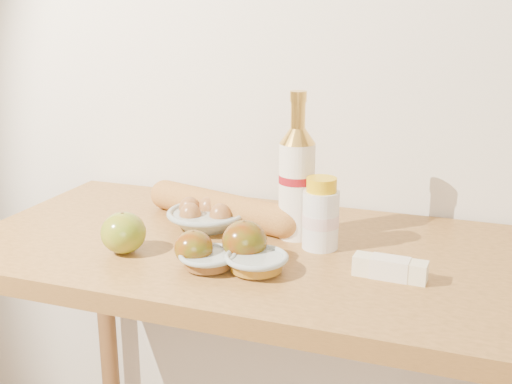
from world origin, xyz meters
TOP-DOWN VIEW (x-y plane):
  - back_wall at (0.00, 1.51)m, footprint 3.50×0.02m
  - table at (0.00, 1.18)m, footprint 1.20×0.60m
  - bourbon_bottle at (0.05, 1.25)m, footprint 0.08×0.08m
  - cream_bottle at (0.11, 1.21)m, footprint 0.09×0.09m
  - egg_bowl at (-0.15, 1.24)m, footprint 0.21×0.21m
  - baguette at (-0.13, 1.28)m, footprint 0.41×0.18m
  - apple_yellowgreen at (-0.24, 1.05)m, footprint 0.10×0.10m
  - apple_redgreen_front at (-0.08, 1.04)m, footprint 0.09×0.09m
  - apple_redgreen_right at (-0.00, 1.09)m, footprint 0.10×0.10m
  - sugar_bowl at (-0.05, 1.04)m, footprint 0.12×0.12m
  - syrup_bowl at (0.04, 1.05)m, footprint 0.15×0.15m
  - butter_stick at (0.27, 1.11)m, footprint 0.13×0.04m

SIDE VIEW (x-z plane):
  - table at x=0.00m, z-range 0.33..1.23m
  - sugar_bowl at x=-0.05m, z-range 0.90..0.93m
  - syrup_bowl at x=0.04m, z-range 0.90..0.93m
  - butter_stick at x=0.27m, z-range 0.90..0.94m
  - egg_bowl at x=-0.15m, z-range 0.89..0.96m
  - apple_redgreen_front at x=-0.08m, z-range 0.90..0.97m
  - baguette at x=-0.13m, z-range 0.90..0.97m
  - apple_redgreen_right at x=0.00m, z-range 0.90..0.98m
  - apple_yellowgreen at x=-0.24m, z-range 0.90..0.98m
  - cream_bottle at x=0.11m, z-range 0.89..1.04m
  - bourbon_bottle at x=0.05m, z-range 0.87..1.17m
  - back_wall at x=0.00m, z-range 0.00..2.60m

